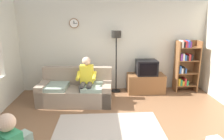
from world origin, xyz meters
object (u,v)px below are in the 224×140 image
object	(u,v)px
couch	(76,91)
bookshelf	(185,65)
person_on_couch	(86,78)
tv	(147,67)
tv_stand	(146,83)
floor_lamp	(116,45)

from	to	relation	value
couch	bookshelf	bearing A→B (deg)	11.92
couch	bookshelf	distance (m)	3.34
bookshelf	person_on_couch	size ratio (longest dim) A/B	1.27
tv	person_on_couch	size ratio (longest dim) A/B	0.48
tv_stand	floor_lamp	distance (m)	1.48
tv_stand	floor_lamp	world-z (taller)	floor_lamp
tv_stand	tv	bearing A→B (deg)	-90.00
tv_stand	tv	xyz separation A→B (m)	(-0.00, -0.02, 0.50)
bookshelf	floor_lamp	world-z (taller)	floor_lamp
tv_stand	couch	bearing A→B (deg)	-163.12
couch	tv_stand	xyz separation A→B (m)	(2.03, 0.62, -0.03)
couch	tv_stand	world-z (taller)	couch
bookshelf	couch	bearing A→B (deg)	-168.08
tv_stand	floor_lamp	size ratio (longest dim) A/B	0.59
couch	tv	bearing A→B (deg)	16.25
tv	floor_lamp	size ratio (longest dim) A/B	0.32
person_on_couch	floor_lamp	bearing A→B (deg)	44.54
tv_stand	person_on_couch	size ratio (longest dim) A/B	0.89
tv	bookshelf	distance (m)	1.21
tv_stand	bookshelf	bearing A→B (deg)	3.16
floor_lamp	person_on_couch	size ratio (longest dim) A/B	1.49
tv_stand	bookshelf	distance (m)	1.32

